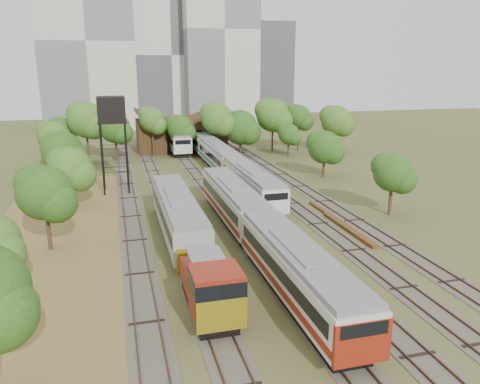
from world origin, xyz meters
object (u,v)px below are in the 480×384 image
object	(u,v)px
shunter_locomotive	(211,289)
water_tower	(111,112)
railcar_green_set	(219,157)
railcar_red_set	(259,230)

from	to	relation	value
shunter_locomotive	water_tower	distance (m)	34.39
railcar_green_set	water_tower	distance (m)	19.54
railcar_red_set	railcar_green_set	xyz separation A→B (m)	(4.00, 33.05, -0.08)
shunter_locomotive	water_tower	bearing A→B (deg)	99.08
shunter_locomotive	water_tower	world-z (taller)	water_tower
shunter_locomotive	water_tower	xyz separation A→B (m)	(-5.28, 33.02, 8.05)
shunter_locomotive	water_tower	size ratio (longest dim) A/B	0.69
railcar_green_set	shunter_locomotive	bearing A→B (deg)	-103.32
shunter_locomotive	railcar_red_set	bearing A→B (deg)	56.83
railcar_green_set	railcar_red_set	bearing A→B (deg)	-96.90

